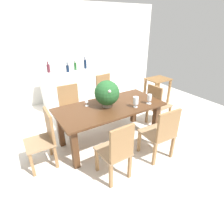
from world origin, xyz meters
name	(u,v)px	position (x,y,z in m)	size (l,w,h in m)	color
ground_plane	(110,140)	(0.00, 0.00, 0.00)	(7.04, 7.04, 0.00)	silver
back_wall	(60,54)	(0.00, 2.60, 1.30)	(6.40, 0.10, 2.60)	white
dining_table	(110,112)	(0.00, 0.00, 0.62)	(1.96, 0.94, 0.75)	#4C2D19
chair_far_right	(106,95)	(0.43, 0.90, 0.56)	(0.43, 0.45, 1.04)	olive
chair_foot_end	(157,104)	(1.20, 0.00, 0.51)	(0.49, 0.45, 0.93)	olive
chair_far_left	(71,105)	(-0.44, 0.89, 0.53)	(0.48, 0.42, 0.95)	olive
chair_near_left	(117,150)	(-0.44, -0.89, 0.52)	(0.42, 0.48, 0.95)	olive
chair_near_right	(162,132)	(0.43, -0.89, 0.52)	(0.49, 0.50, 0.94)	olive
chair_head_end	(45,137)	(-1.20, 0.00, 0.52)	(0.44, 0.46, 0.93)	olive
flower_centerpiece	(107,93)	(-0.06, 0.01, 1.00)	(0.44, 0.44, 0.48)	gray
crystal_vase_left	(149,98)	(0.67, -0.30, 0.85)	(0.09, 0.09, 0.18)	silver
crystal_vase_center_near	(136,101)	(0.36, -0.29, 0.87)	(0.10, 0.10, 0.20)	silver
wine_glass	(86,101)	(-0.36, 0.23, 0.85)	(0.07, 0.07, 0.15)	silver
kitchen_counter	(71,89)	(-0.03, 1.96, 0.49)	(1.41, 0.58, 0.98)	white
wine_bottle_dark	(68,68)	(-0.08, 1.87, 1.07)	(0.07, 0.07, 0.24)	#0F1E38
wine_bottle_tall	(85,64)	(0.45, 1.98, 1.10)	(0.07, 0.07, 0.30)	#0F1E38
wine_bottle_green	(48,68)	(-0.50, 2.09, 1.08)	(0.08, 0.08, 0.26)	#511E28
wine_bottle_clear	(75,66)	(0.17, 1.98, 1.07)	(0.07, 0.07, 0.23)	#194C1E
side_table	(157,87)	(1.89, 0.68, 0.57)	(0.59, 0.47, 0.79)	brown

